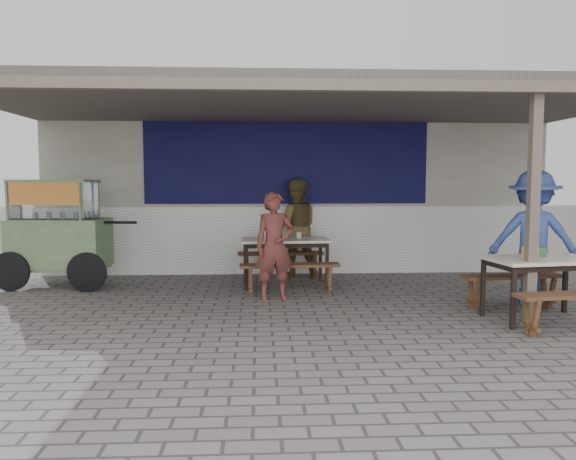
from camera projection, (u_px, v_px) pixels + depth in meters
The scene contains 17 objects.
ground at pixel (314, 311), 7.12m from camera, with size 60.00×60.00×0.00m, color slate.
back_wall at pixel (296, 177), 10.53m from camera, with size 9.00×1.28×3.50m.
warung_roof at pixel (310, 104), 7.78m from camera, with size 9.00×4.21×2.81m.
table_left at pixel (285, 244), 8.80m from camera, with size 1.39×0.82×0.75m.
bench_left_street at pixel (290, 272), 8.16m from camera, with size 1.46×0.36×0.45m.
bench_left_wall at pixel (281, 259), 9.50m from camera, with size 1.46×0.36×0.45m.
table_right at pixel (542, 265), 6.60m from camera, with size 1.32×0.92×0.75m.
bench_right_street at pixel (575, 304), 6.04m from camera, with size 1.36×0.44×0.45m.
bench_right_wall at pixel (512, 284), 7.22m from camera, with size 1.36×0.44×0.45m.
vendor_cart at pixel (58, 229), 8.71m from camera, with size 2.15×0.96×1.67m.
patron_street_side at pixel (275, 246), 7.76m from camera, with size 0.55×0.36×1.51m, color brown.
patron_wall_side at pixel (295, 227), 9.74m from camera, with size 0.82×0.64×1.70m, color brown.
patron_right_table at pixel (533, 237), 7.54m from camera, with size 1.16×0.66×1.79m, color #3C55A4.
tissue_box at pixel (530, 252), 6.59m from camera, with size 0.13×0.13×0.13m, color yellow.
donation_box at pixel (539, 252), 6.75m from camera, with size 0.16×0.11×0.11m, color #327138.
condiment_jar at pixel (299, 235), 8.90m from camera, with size 0.08×0.08×0.09m, color silver.
condiment_bowl at pixel (266, 237), 8.74m from camera, with size 0.22×0.22×0.05m, color white.
Camera 1 is at (-0.69, -6.98, 1.65)m, focal length 35.00 mm.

